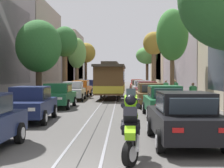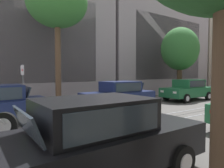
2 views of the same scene
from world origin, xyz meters
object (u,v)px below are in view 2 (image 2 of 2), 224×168
Objects in this scene: parked_car_navy_second_left at (119,95)px; parked_car_green_mid_left at (188,90)px; street_sign_post at (23,83)px; parked_car_black_near_right at (99,138)px; street_tree_kerb_left_second at (180,49)px; street_tree_kerb_left_near at (57,4)px.

parked_car_navy_second_left is 1.01× the size of parked_car_green_mid_left.
parked_car_navy_second_left is 5.13m from street_sign_post.
parked_car_green_mid_left is at bearing 89.76° from parked_car_navy_second_left.
parked_car_black_near_right is at bearing -39.31° from parked_car_navy_second_left.
street_tree_kerb_left_second reaches higher than street_sign_post.
street_tree_kerb_left_second is (0.14, 10.39, -1.79)m from street_tree_kerb_left_near.
street_tree_kerb_left_second is at bearing 89.25° from street_tree_kerb_left_near.
parked_car_navy_second_left is 1.76× the size of street_sign_post.
street_tree_kerb_left_second is (-1.46, 0.91, 3.24)m from parked_car_green_mid_left.
street_sign_post is at bearing -81.38° from street_tree_kerb_left_near.
street_sign_post is at bearing -104.65° from parked_car_navy_second_left.
parked_car_black_near_right is at bearing -0.50° from street_sign_post.
street_tree_kerb_left_near is at bearing -99.55° from parked_car_green_mid_left.
parked_car_green_mid_left is 11.47m from street_sign_post.
parked_car_navy_second_left is 6.08m from street_tree_kerb_left_near.
street_tree_kerb_left_near is 10.55m from street_tree_kerb_left_second.
street_tree_kerb_left_near is at bearing 98.62° from street_sign_post.
parked_car_navy_second_left is at bearing -79.00° from street_tree_kerb_left_second.
parked_car_green_mid_left is 0.75× the size of street_tree_kerb_left_second.
parked_car_black_near_right is at bearing -62.12° from parked_car_green_mid_left.
parked_car_black_near_right is 14.81m from street_tree_kerb_left_second.
street_sign_post is (-1.28, -4.91, 0.77)m from parked_car_navy_second_left.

